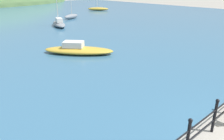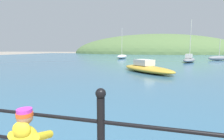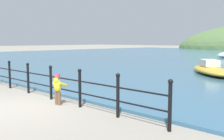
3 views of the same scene
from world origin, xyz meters
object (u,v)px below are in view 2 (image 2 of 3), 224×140
boat_blue_hull (147,68)px  boat_far_right (189,59)px  boat_twin_mast (122,57)px  boat_nearest_quay (218,58)px

boat_blue_hull → boat_far_right: 11.31m
boat_blue_hull → boat_far_right: boat_far_right is taller
boat_far_right → boat_twin_mast: size_ratio=1.02×
boat_nearest_quay → boat_far_right: bearing=-134.5°
boat_twin_mast → boat_blue_hull: bearing=-72.8°
boat_blue_hull → boat_far_right: (4.26, 10.48, 0.07)m
boat_far_right → boat_twin_mast: (-9.34, 5.93, 0.01)m
boat_nearest_quay → boat_far_right: (-4.34, -4.42, 0.01)m
boat_nearest_quay → boat_twin_mast: bearing=173.7°
boat_far_right → boat_twin_mast: 11.06m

